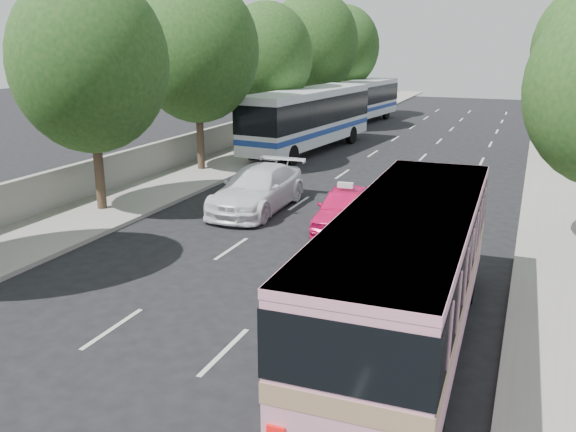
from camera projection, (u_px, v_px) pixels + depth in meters
The scene contains 15 objects.
ground at pixel (226, 307), 15.15m from camera, with size 120.00×120.00×0.00m, color black.
sidewalk_left at pixel (255, 151), 35.99m from camera, with size 4.00×90.00×0.15m, color #9E998E.
sidewalk_right at pixel (569, 174), 29.88m from camera, with size 4.00×90.00×0.12m, color #9E998E.
low_wall at pixel (228, 135), 36.41m from camera, with size 0.30×90.00×1.50m, color #9E998E.
tree_left_b at pixel (90, 56), 21.84m from camera, with size 5.70×5.70×8.88m.
tree_left_c at pixel (197, 45), 28.95m from camera, with size 6.00×6.00×9.35m.
tree_left_d at pixel (267, 53), 36.17m from camera, with size 5.52×5.52×8.60m.
tree_left_e at pixel (314, 39), 43.04m from camera, with size 6.30×6.30×9.82m.
tree_left_f at pixel (344, 44), 50.35m from camera, with size 5.88×5.88×9.16m.
pink_bus at pixel (408, 263), 12.65m from camera, with size 2.72×9.91×3.15m.
pink_taxi at pixel (345, 208), 21.31m from camera, with size 1.73×4.31×1.47m, color #FF166B.
white_pickup at pixel (257, 189), 23.65m from camera, with size 2.32×5.71×1.66m, color white.
tour_coach_front at pixel (309, 115), 35.58m from camera, with size 3.99×12.29×3.61m.
tour_coach_rear at pixel (359, 98), 47.72m from camera, with size 3.76×11.05×3.24m.
taxi_roof_sign at pixel (345, 185), 21.08m from camera, with size 0.55×0.18×0.18m, color silver.
Camera 1 is at (6.64, -12.32, 6.43)m, focal length 38.00 mm.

